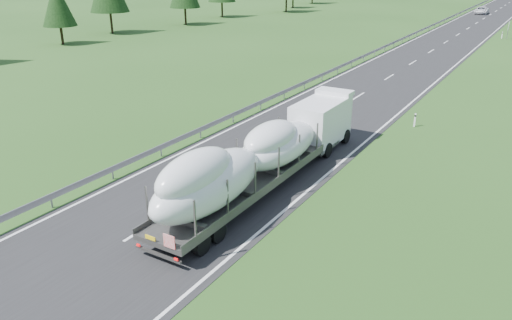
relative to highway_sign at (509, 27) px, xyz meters
The scene contains 5 objects.
road_surface 21.33m from the highway_sign, 109.80° to the left, with size 10.00×400.00×0.02m, color black.
guardrail 23.57m from the highway_sign, 122.08° to the left, with size 0.10×400.00×0.76m.
highway_sign is the anchor object (origin of this frame).
boat_truck 65.07m from the highway_sign, 94.22° to the right, with size 2.76×18.19×3.91m.
distant_van 38.34m from the highway_sign, 103.77° to the left, with size 2.54×5.52×1.53m, color white.
Camera 1 is at (14.52, -5.45, 11.35)m, focal length 35.00 mm.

